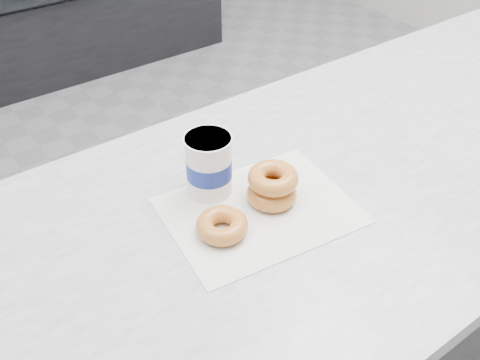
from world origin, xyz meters
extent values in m
plane|color=gray|center=(0.00, 0.00, 0.00)|extent=(5.00, 5.00, 0.00)
cube|color=#333335|center=(0.00, -0.60, 0.43)|extent=(3.00, 0.70, 0.86)
cube|color=silver|center=(0.00, -0.60, 0.88)|extent=(3.06, 0.76, 0.04)
cube|color=black|center=(0.00, 2.10, 0.25)|extent=(2.40, 0.70, 0.50)
cube|color=silver|center=(-0.30, -0.59, 0.90)|extent=(0.37, 0.30, 0.00)
torus|color=gold|center=(-0.39, -0.60, 0.92)|extent=(0.11, 0.11, 0.03)
torus|color=gold|center=(-0.26, -0.59, 0.92)|extent=(0.10, 0.10, 0.03)
torus|color=gold|center=(-0.26, -0.58, 0.95)|extent=(0.14, 0.14, 0.03)
cylinder|color=white|center=(-0.34, -0.49, 0.96)|extent=(0.11, 0.11, 0.12)
cylinder|color=white|center=(-0.34, -0.49, 1.02)|extent=(0.09, 0.09, 0.01)
cylinder|color=navy|center=(-0.34, -0.49, 0.96)|extent=(0.11, 0.11, 0.04)
camera|label=1|loc=(-0.76, -1.18, 1.56)|focal=40.00mm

